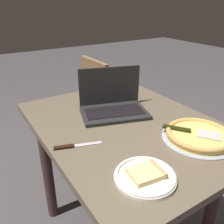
% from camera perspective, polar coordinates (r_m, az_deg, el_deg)
% --- Properties ---
extents(dining_table, '(1.09, 0.83, 0.75)m').
position_cam_1_polar(dining_table, '(1.28, 3.39, -7.33)').
color(dining_table, brown).
rests_on(dining_table, ground_plane).
extents(laptop, '(0.33, 0.40, 0.23)m').
position_cam_1_polar(laptop, '(1.32, 0.28, 2.02)').
color(laptop, black).
rests_on(laptop, dining_table).
extents(pizza_plate, '(0.22, 0.22, 0.04)m').
position_cam_1_polar(pizza_plate, '(0.87, 7.93, -14.74)').
color(pizza_plate, white).
rests_on(pizza_plate, dining_table).
extents(pizza_tray, '(0.32, 0.32, 0.04)m').
position_cam_1_polar(pizza_tray, '(1.14, 19.81, -5.19)').
color(pizza_tray, '#99A3AC').
rests_on(pizza_tray, dining_table).
extents(table_knife, '(0.08, 0.20, 0.01)m').
position_cam_1_polar(table_knife, '(1.04, -9.23, -7.97)').
color(table_knife, '#C0AFBA').
rests_on(table_knife, dining_table).
extents(chair_near, '(0.43, 0.43, 0.86)m').
position_cam_1_polar(chair_near, '(2.09, -6.91, 2.18)').
color(chair_near, brown).
rests_on(chair_near, ground_plane).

